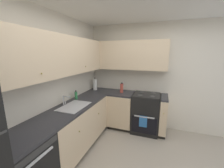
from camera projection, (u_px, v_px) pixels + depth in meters
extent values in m
cube|color=silver|center=(42.00, 89.00, 2.27)|extent=(3.77, 0.05, 2.56)
cube|color=silver|center=(157.00, 78.00, 3.41)|extent=(0.05, 3.48, 2.56)
cube|color=#333333|center=(39.00, 151.00, 1.50)|extent=(0.55, 0.01, 0.07)
cube|color=silver|center=(40.00, 157.00, 1.51)|extent=(0.36, 0.02, 0.02)
cube|color=beige|center=(76.00, 126.00, 2.71)|extent=(1.65, 0.60, 0.79)
cube|color=black|center=(76.00, 145.00, 2.81)|extent=(1.65, 0.54, 0.09)
sphere|color=tan|center=(79.00, 131.00, 2.24)|extent=(0.02, 0.02, 0.02)
sphere|color=tan|center=(99.00, 114.00, 2.91)|extent=(0.02, 0.02, 0.02)
cube|color=#2D2D33|center=(75.00, 106.00, 2.62)|extent=(2.85, 0.60, 0.03)
cube|color=beige|center=(121.00, 109.00, 3.55)|extent=(0.60, 0.58, 0.79)
cube|color=black|center=(121.00, 124.00, 3.67)|extent=(0.54, 0.58, 0.09)
cube|color=beige|center=(163.00, 114.00, 3.22)|extent=(0.60, 0.15, 0.79)
cube|color=black|center=(162.00, 131.00, 3.34)|extent=(0.54, 0.15, 0.09)
sphere|color=tan|center=(164.00, 114.00, 2.90)|extent=(0.02, 0.02, 0.02)
cube|color=#2D2D33|center=(122.00, 93.00, 3.46)|extent=(0.60, 0.58, 0.03)
cube|color=#2D2D33|center=(165.00, 97.00, 3.13)|extent=(0.60, 0.15, 0.03)
cube|color=black|center=(146.00, 113.00, 3.37)|extent=(0.64, 0.62, 0.91)
cube|color=black|center=(144.00, 125.00, 3.10)|extent=(0.02, 0.55, 0.38)
cube|color=silver|center=(144.00, 117.00, 3.04)|extent=(0.02, 0.43, 0.02)
cube|color=black|center=(147.00, 94.00, 3.27)|extent=(0.59, 0.60, 0.01)
cube|color=black|center=(148.00, 89.00, 3.54)|extent=(0.03, 0.60, 0.15)
cylinder|color=#4C4C4C|center=(152.00, 96.00, 3.10)|extent=(0.11, 0.11, 0.01)
cylinder|color=#4C4C4C|center=(140.00, 95.00, 3.19)|extent=(0.11, 0.11, 0.01)
cylinder|color=#4C4C4C|center=(153.00, 93.00, 3.36)|extent=(0.11, 0.11, 0.01)
cylinder|color=#4C4C4C|center=(142.00, 92.00, 3.45)|extent=(0.11, 0.11, 0.01)
cube|color=#2D6BB2|center=(143.00, 122.00, 3.07)|extent=(0.02, 0.17, 0.26)
cube|color=beige|center=(59.00, 56.00, 2.32)|extent=(2.53, 0.32, 0.67)
sphere|color=tan|center=(42.00, 74.00, 1.80)|extent=(0.02, 0.02, 0.02)
sphere|color=tan|center=(86.00, 66.00, 2.83)|extent=(0.02, 0.02, 0.02)
cube|color=beige|center=(126.00, 55.00, 3.37)|extent=(0.32, 1.91, 0.67)
cube|color=#B7B7BC|center=(74.00, 106.00, 2.54)|extent=(0.60, 0.40, 0.01)
cube|color=gray|center=(74.00, 109.00, 2.55)|extent=(0.55, 0.36, 0.09)
cube|color=#99999E|center=(74.00, 108.00, 2.55)|extent=(0.02, 0.35, 0.06)
cylinder|color=silver|center=(63.00, 100.00, 2.60)|extent=(0.02, 0.02, 0.18)
cylinder|color=silver|center=(67.00, 97.00, 2.56)|extent=(0.02, 0.15, 0.02)
cylinder|color=silver|center=(65.00, 103.00, 2.66)|extent=(0.02, 0.02, 0.06)
cylinder|color=#338C4C|center=(76.00, 95.00, 2.94)|extent=(0.06, 0.06, 0.16)
cylinder|color=#262626|center=(76.00, 91.00, 2.92)|extent=(0.03, 0.03, 0.03)
cylinder|color=white|center=(95.00, 84.00, 3.71)|extent=(0.11, 0.11, 0.29)
cylinder|color=#3F3F3F|center=(95.00, 84.00, 3.70)|extent=(0.02, 0.02, 0.35)
cylinder|color=#BF4C3F|center=(122.00, 88.00, 3.43)|extent=(0.08, 0.08, 0.22)
cylinder|color=black|center=(122.00, 83.00, 3.41)|extent=(0.04, 0.04, 0.02)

